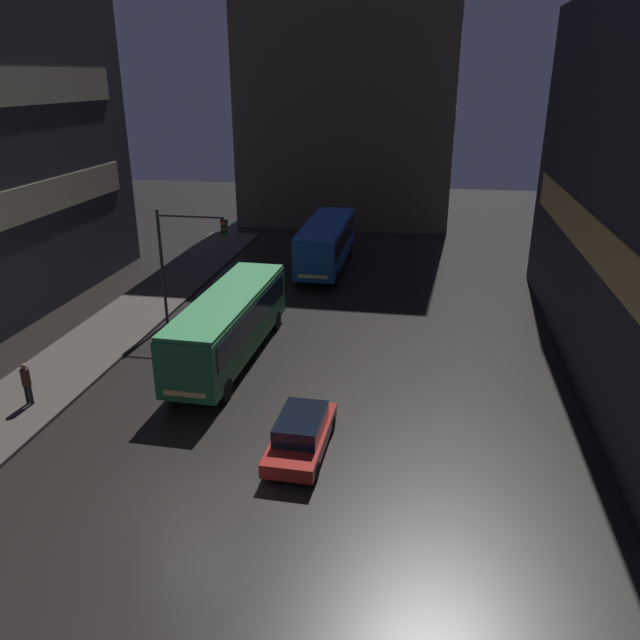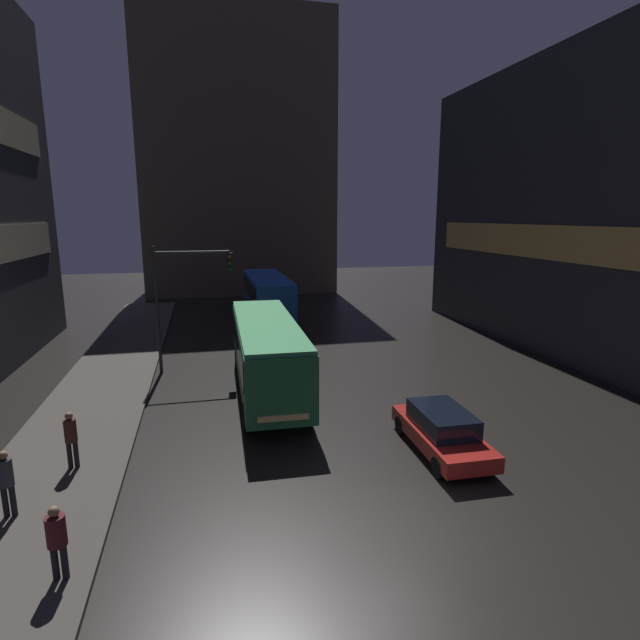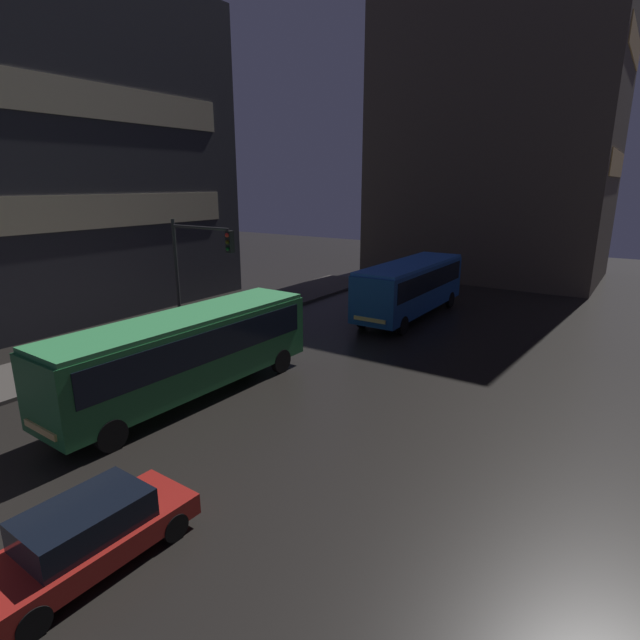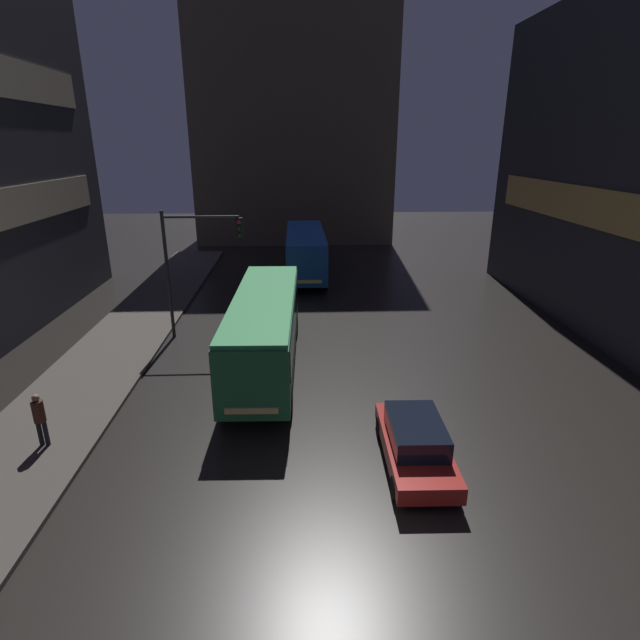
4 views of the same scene
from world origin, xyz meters
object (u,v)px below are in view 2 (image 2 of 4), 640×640
car_taxi (442,430)px  bus_near (267,348)px  pedestrian_mid (57,536)px  traffic_light_main (184,287)px  bus_far (267,293)px  pedestrian_near (71,436)px  pedestrian_far (6,479)px

car_taxi → bus_near: bearing=-54.4°
pedestrian_mid → traffic_light_main: bearing=-119.8°
bus_far → pedestrian_near: (-8.46, -20.93, -0.82)m
car_taxi → traffic_light_main: bearing=-51.3°
car_taxi → pedestrian_far: bearing=6.3°
bus_near → pedestrian_near: 8.69m
bus_near → bus_far: size_ratio=1.07×
car_taxi → pedestrian_mid: pedestrian_mid is taller
bus_far → pedestrian_far: 25.07m
car_taxi → pedestrian_near: 11.32m
pedestrian_near → bus_far: bearing=-90.4°
pedestrian_far → pedestrian_mid: bearing=99.8°
bus_far → traffic_light_main: (-5.38, -11.48, 2.18)m
pedestrian_mid → pedestrian_far: (-1.81, 2.66, 0.05)m
car_taxi → pedestrian_near: size_ratio=2.57×
pedestrian_mid → traffic_light_main: (2.21, 14.40, 3.04)m
bus_far → pedestrian_mid: size_ratio=6.10×
bus_near → pedestrian_far: (-7.44, -8.02, -0.75)m
pedestrian_near → pedestrian_mid: size_ratio=1.06×
pedestrian_mid → traffic_light_main: 14.88m
bus_far → car_taxi: (2.78, -22.18, -1.25)m
bus_near → pedestrian_near: bus_near is taller
pedestrian_far → traffic_light_main: traffic_light_main is taller
pedestrian_near → pedestrian_far: size_ratio=1.00×
bus_near → bus_far: bearing=-95.8°
bus_near → pedestrian_far: 10.96m
bus_near → pedestrian_far: bearing=48.7°
bus_near → pedestrian_far: bus_near is taller
car_taxi → pedestrian_far: pedestrian_far is taller
pedestrian_mid → bus_near: bearing=-138.9°
bus_near → pedestrian_far: size_ratio=6.11×
bus_near → car_taxi: bearing=125.8°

